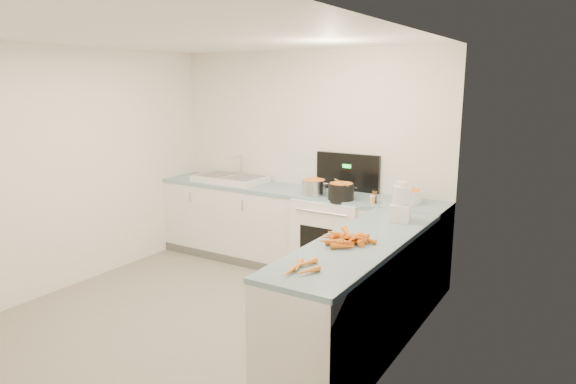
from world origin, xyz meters
The scene contains 19 objects.
floor centered at (0.00, 0.00, 0.00)m, with size 3.50×4.00×0.00m, color gray, non-canonical shape.
ceiling centered at (0.00, 0.00, 2.50)m, with size 3.50×4.00×0.00m, color white, non-canonical shape.
wall_back centered at (0.00, 2.00, 1.25)m, with size 3.50×2.50×0.00m, color white, non-canonical shape.
wall_left centered at (-1.75, 0.00, 1.25)m, with size 4.00×2.50×0.00m, color white, non-canonical shape.
wall_right centered at (1.75, 0.00, 1.25)m, with size 4.00×2.50×0.00m, color white, non-canonical shape.
counter_back centered at (0.00, 1.70, 0.47)m, with size 3.50×0.62×0.94m.
counter_right centered at (1.45, 0.30, 0.47)m, with size 0.62×2.20×0.94m.
stove centered at (0.55, 1.69, 0.47)m, with size 0.76×0.65×1.36m.
sink centered at (-0.90, 1.70, 0.98)m, with size 0.86×0.52×0.31m.
steel_pot centered at (0.36, 1.55, 1.02)m, with size 0.26×0.26×0.19m, color silver.
black_pot centered at (0.70, 1.51, 1.02)m, with size 0.27×0.27×0.19m, color black.
wooden_spoon centered at (0.70, 1.51, 1.12)m, with size 0.02×0.02×0.38m, color #AD7A47.
mixing_bowl centered at (1.34, 1.73, 1.01)m, with size 0.28×0.28×0.13m, color white.
extract_bottle centered at (1.05, 1.55, 1.00)m, with size 0.05×0.05×0.12m, color #593319.
spice_jar centered at (1.06, 1.48, 0.98)m, with size 0.05×0.05×0.08m, color #E5B266.
food_processor centered at (1.51, 1.02, 1.09)m, with size 0.21×0.24×0.35m.
carrot_pile centered at (1.38, 0.18, 0.98)m, with size 0.43×0.37×0.09m.
peeled_carrots centered at (1.38, -0.50, 0.96)m, with size 0.21×0.36×0.04m.
peelings centered at (-1.10, 1.72, 1.02)m, with size 0.23×0.29×0.01m.
Camera 1 is at (2.95, -3.22, 2.13)m, focal length 32.00 mm.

